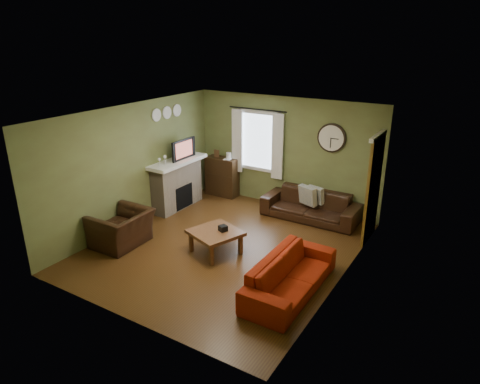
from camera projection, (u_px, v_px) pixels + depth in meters
The scene contains 31 objects.
floor at pixel (225, 247), 8.35m from camera, with size 4.60×5.20×0.00m, color #4A2C12.
ceiling at pixel (223, 115), 7.44m from camera, with size 4.60×5.20×0.00m, color white.
wall_left at pixel (133, 166), 9.01m from camera, with size 0.00×5.20×2.60m, color olive.
wall_right at pixel (345, 210), 6.77m from camera, with size 0.00×5.20×2.60m, color olive.
wall_back at pixel (285, 153), 9.97m from camera, with size 4.60×0.00×2.60m, color olive.
wall_front at pixel (119, 240), 5.81m from camera, with size 4.60×0.00×2.60m, color olive.
fireplace at pixel (177, 185), 10.10m from camera, with size 0.40×1.40×1.10m, color tan.
firebox at pixel (184, 197), 10.09m from camera, with size 0.04×0.60×0.55m, color black.
mantel at pixel (177, 161), 9.88m from camera, with size 0.58×1.60×0.08m, color white.
tv at pixel (181, 151), 9.91m from camera, with size 0.60×0.08×0.35m, color black.
tv_screen at pixel (184, 149), 9.85m from camera, with size 0.02×0.62×0.36m, color #994C3F.
medallion_left at pixel (156, 115), 9.31m from camera, with size 0.28×0.28×0.03m, color white.
medallion_mid at pixel (167, 113), 9.59m from camera, with size 0.28×0.28×0.03m, color white.
medallion_right at pixel (177, 110), 9.87m from camera, with size 0.28×0.28×0.03m, color white.
window_pane at pixel (259, 141), 10.23m from camera, with size 1.00×0.02×1.30m, color silver, non-canonical shape.
curtain_rod at pixel (257, 109), 9.87m from camera, with size 0.03×0.03×1.50m, color black.
curtain_left at pixel (237, 141), 10.43m from camera, with size 0.28×0.04×1.55m, color white.
curtain_right at pixel (277, 147), 9.90m from camera, with size 0.28×0.04×1.55m, color white.
wall_clock at pixel (331, 138), 9.22m from camera, with size 0.64×0.06×0.64m, color white, non-canonical shape.
door at pixel (373, 190), 8.35m from camera, with size 0.05×0.90×2.10m, color brown.
bookshelf at pixel (222, 177), 10.88m from camera, with size 0.83×0.35×0.99m, color black, non-canonical shape.
book at pixel (225, 160), 10.62m from camera, with size 0.18×0.25×0.02m, color brown.
sofa_brown at pixel (310, 206), 9.54m from camera, with size 2.14×0.84×0.63m, color black.
pillow_left at pixel (308, 195), 9.47m from camera, with size 0.43×0.13×0.43m, color gray.
pillow_right at pixel (316, 195), 9.51m from camera, with size 0.38×0.12×0.38m, color gray.
sofa_red at pixel (290, 275), 6.84m from camera, with size 2.06×0.81×0.60m, color maroon.
armchair at pixel (122, 228), 8.36m from camera, with size 1.06×0.93×0.69m, color black.
coffee_table at pixel (216, 242), 8.09m from camera, with size 0.84×0.84×0.45m, color brown, non-canonical shape.
tissue_box at pixel (223, 233), 8.04m from camera, with size 0.14×0.14×0.11m, color black.
wine_glass_a at pixel (159, 162), 9.33m from camera, with size 0.07×0.07×0.20m, color white, non-canonical shape.
wine_glass_b at pixel (165, 160), 9.48m from camera, with size 0.07×0.07×0.21m, color white, non-canonical shape.
Camera 1 is at (4.12, -6.20, 3.95)m, focal length 32.00 mm.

